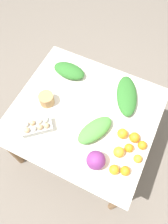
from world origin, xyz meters
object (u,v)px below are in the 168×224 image
orange_3 (129,148)px  orange_5 (114,170)px  greens_bunch_dandelion (127,96)px  orange_7 (142,145)px  greens_bunch_beet_tops (69,71)px  orange_2 (138,159)px  orange_0 (134,137)px  egg_carton (37,127)px  orange_4 (125,171)px  paper_bag (46,99)px  greens_bunch_scallion (95,130)px  orange_1 (119,152)px  cabbage_purple (96,160)px  orange_6 (122,134)px

orange_3 → orange_5: bearing=79.1°
greens_bunch_dandelion → orange_7: bearing=126.3°
greens_bunch_beet_tops → orange_2: greens_bunch_beet_tops is taller
orange_0 → orange_3: 0.10m
egg_carton → orange_4: bearing=-41.9°
orange_7 → paper_bag: bearing=-1.8°
greens_bunch_beet_tops → orange_0: (-0.74, 0.34, -0.00)m
egg_carton → greens_bunch_scallion: egg_carton is taller
orange_1 → greens_bunch_scallion: bearing=-19.4°
greens_bunch_dandelion → orange_0: greens_bunch_dandelion is taller
orange_4 → orange_5: (0.07, 0.03, 0.00)m
cabbage_purple → orange_6: bearing=-108.6°
orange_1 → orange_3: bearing=-131.1°
orange_0 → orange_4: orange_0 is taller
orange_6 → orange_1: bearing=100.9°
egg_carton → orange_4: egg_carton is taller
paper_bag → orange_3: bearing=173.3°
egg_carton → paper_bag: (0.06, -0.24, 0.01)m
cabbage_purple → orange_7: bearing=-135.0°
greens_bunch_scallion → orange_7: (-0.37, -0.05, -0.01)m
orange_0 → greens_bunch_scallion: bearing=14.8°
orange_2 → greens_bunch_dandelion: bearing=-60.5°
greens_bunch_dandelion → orange_3: greens_bunch_dandelion is taller
orange_1 → orange_6: bearing=-79.1°
orange_5 → orange_1: bearing=-82.2°
orange_2 → orange_3: 0.10m
orange_3 → orange_4: orange_4 is taller
egg_carton → orange_5: 0.67m
cabbage_purple → greens_bunch_dandelion: bearing=-90.4°
paper_bag → orange_6: size_ratio=1.53×
greens_bunch_beet_tops → orange_2: 0.96m
greens_bunch_dandelion → orange_7: greens_bunch_dandelion is taller
orange_1 → greens_bunch_dandelion: bearing=-76.0°
egg_carton → orange_3: 0.73m
orange_3 → orange_6: orange_6 is taller
cabbage_purple → orange_4: 0.22m
greens_bunch_dandelion → orange_4: bearing=109.9°
orange_2 → orange_4: size_ratio=0.89×
orange_6 → orange_2: bearing=142.4°
orange_7 → orange_1: bearing=42.5°
orange_2 → orange_4: (0.05, 0.12, 0.00)m
orange_4 → orange_1: bearing=-49.2°
cabbage_purple → egg_carton: size_ratio=0.55×
orange_6 → egg_carton: bearing=20.9°
greens_bunch_beet_tops → greens_bunch_scallion: greens_bunch_scallion is taller
paper_bag → orange_4: 0.84m
orange_4 → orange_7: orange_4 is taller
greens_bunch_dandelion → greens_bunch_beet_tops: bearing=-2.0°
cabbage_purple → orange_4: (-0.22, -0.03, -0.03)m
orange_2 → cabbage_purple: bearing=29.7°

